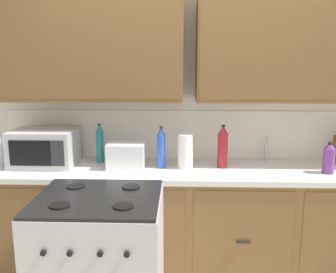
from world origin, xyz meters
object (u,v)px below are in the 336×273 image
(bottle_violet, at_px, (329,158))
(bottle_red, at_px, (223,147))
(toaster, at_px, (126,156))
(bottle_teal, at_px, (100,144))
(stove_range, at_px, (101,267))
(bottle_blue, at_px, (161,148))
(paper_towel_roll, at_px, (185,151))
(microwave, at_px, (44,147))

(bottle_violet, relative_size, bottle_red, 0.70)
(toaster, xyz_separation_m, bottle_teal, (-0.23, 0.16, 0.06))
(stove_range, bearing_deg, bottle_blue, 61.16)
(bottle_teal, bearing_deg, bottle_violet, -7.70)
(bottle_red, bearing_deg, bottle_teal, 173.31)
(paper_towel_roll, relative_size, bottle_violet, 1.13)
(paper_towel_roll, bearing_deg, bottle_violet, -5.28)
(microwave, xyz_separation_m, toaster, (0.65, -0.07, -0.04))
(stove_range, bearing_deg, toaster, 82.18)
(bottle_violet, xyz_separation_m, bottle_teal, (-1.72, 0.23, 0.04))
(paper_towel_roll, relative_size, bottle_blue, 0.81)
(stove_range, relative_size, bottle_red, 2.87)
(toaster, distance_m, bottle_teal, 0.29)
(bottle_violet, distance_m, bottle_teal, 1.73)
(bottle_red, xyz_separation_m, bottle_blue, (-0.47, -0.02, -0.01))
(stove_range, height_order, bottle_red, bottle_red)
(microwave, relative_size, toaster, 1.71)
(toaster, xyz_separation_m, paper_towel_roll, (0.45, 0.02, 0.03))
(microwave, bearing_deg, bottle_blue, -2.62)
(toaster, height_order, bottle_blue, bottle_blue)
(toaster, relative_size, bottle_blue, 0.88)
(bottle_teal, distance_m, bottle_red, 0.97)
(bottle_teal, bearing_deg, paper_towel_roll, -11.33)
(paper_towel_roll, xyz_separation_m, bottle_violet, (1.04, -0.10, -0.02))
(microwave, distance_m, toaster, 0.65)
(toaster, bearing_deg, bottle_blue, 5.46)
(microwave, bearing_deg, toaster, -5.91)
(bottle_blue, bearing_deg, bottle_violet, -4.62)
(toaster, distance_m, paper_towel_roll, 0.45)
(bottle_teal, relative_size, bottle_blue, 0.98)
(microwave, height_order, paper_towel_roll, microwave)
(bottle_teal, height_order, bottle_blue, bottle_blue)
(bottle_blue, bearing_deg, stove_range, -118.84)
(bottle_teal, bearing_deg, stove_range, -79.07)
(bottle_red, distance_m, bottle_blue, 0.47)
(microwave, distance_m, bottle_teal, 0.43)
(bottle_teal, distance_m, bottle_blue, 0.51)
(microwave, bearing_deg, bottle_violet, -3.76)
(toaster, relative_size, bottle_violet, 1.22)
(paper_towel_roll, relative_size, bottle_red, 0.79)
(microwave, distance_m, paper_towel_roll, 1.10)
(microwave, relative_size, bottle_blue, 1.50)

